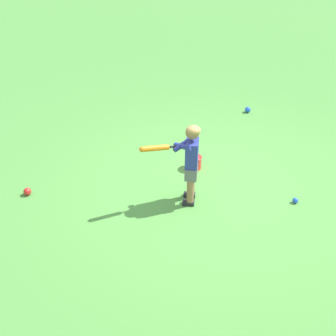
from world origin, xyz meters
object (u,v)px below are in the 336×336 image
(play_ball_center_lawn, at_px, (27,192))
(play_ball_near_batter, at_px, (295,200))
(child_batter, at_px, (189,158))
(toy_bucket, at_px, (194,162))
(play_ball_far_right, at_px, (248,110))

(play_ball_center_lawn, distance_m, play_ball_near_batter, 3.49)
(child_batter, xyz_separation_m, play_ball_near_batter, (0.30, -1.34, -0.61))
(play_ball_center_lawn, relative_size, toy_bucket, 0.47)
(play_ball_far_right, relative_size, play_ball_center_lawn, 1.00)
(play_ball_center_lawn, height_order, toy_bucket, toy_bucket)
(child_batter, height_order, play_ball_center_lawn, child_batter)
(play_ball_far_right, distance_m, toy_bucket, 2.15)
(play_ball_center_lawn, height_order, play_ball_near_batter, play_ball_center_lawn)
(play_ball_near_batter, bearing_deg, child_batter, 102.44)
(play_ball_center_lawn, bearing_deg, play_ball_near_batter, -78.57)
(play_ball_far_right, height_order, play_ball_near_batter, play_ball_far_right)
(play_ball_far_right, height_order, toy_bucket, toy_bucket)
(play_ball_center_lawn, xyz_separation_m, toy_bucket, (1.20, -1.99, 0.05))
(child_batter, xyz_separation_m, play_ball_center_lawn, (-0.40, 2.08, -0.60))
(play_ball_center_lawn, bearing_deg, play_ball_far_right, -37.81)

